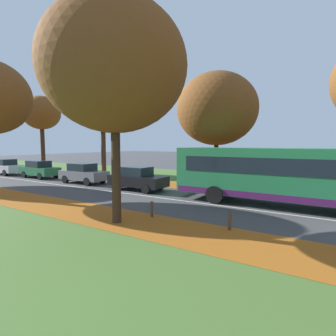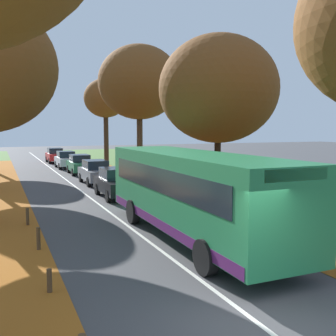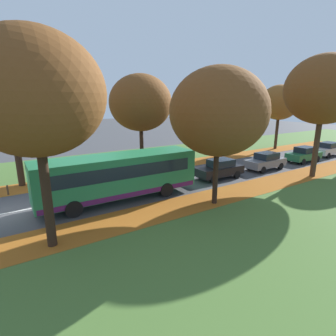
# 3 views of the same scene
# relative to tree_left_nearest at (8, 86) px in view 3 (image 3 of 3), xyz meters

# --- Properties ---
(ground_plane) EXTENTS (160.00, 160.00, 0.00)m
(ground_plane) POSITION_rel_tree_left_nearest_xyz_m (5.38, -1.06, -7.37)
(ground_plane) COLOR #424244
(grass_verge_left) EXTENTS (12.00, 90.00, 0.01)m
(grass_verge_left) POSITION_rel_tree_left_nearest_xyz_m (-3.82, 18.94, -7.37)
(grass_verge_left) COLOR #476B2D
(grass_verge_left) RESTS_ON ground
(leaf_litter_left) EXTENTS (2.80, 60.00, 0.00)m
(leaf_litter_left) POSITION_rel_tree_left_nearest_xyz_m (0.78, 12.94, -7.36)
(leaf_litter_left) COLOR #9E5619
(leaf_litter_left) RESTS_ON grass_verge_left
(leaf_litter_right) EXTENTS (2.80, 60.00, 0.00)m
(leaf_litter_right) POSITION_rel_tree_left_nearest_xyz_m (9.98, 12.94, -7.36)
(leaf_litter_right) COLOR #9E5619
(leaf_litter_right) RESTS_ON grass_verge_right
(road_centre_line) EXTENTS (0.12, 80.00, 0.01)m
(road_centre_line) POSITION_rel_tree_left_nearest_xyz_m (5.38, 18.94, -7.37)
(road_centre_line) COLOR silver
(road_centre_line) RESTS_ON ground
(tree_left_nearest) EXTENTS (5.53, 5.53, 9.90)m
(tree_left_nearest) POSITION_rel_tree_left_nearest_xyz_m (0.00, 0.00, 0.00)
(tree_left_nearest) COLOR #382619
(tree_left_nearest) RESTS_ON ground
(tree_left_near) EXTENTS (5.68, 5.68, 8.73)m
(tree_left_near) POSITION_rel_tree_left_nearest_xyz_m (0.38, 10.19, -1.21)
(tree_left_near) COLOR #382619
(tree_left_near) RESTS_ON ground
(tree_left_mid) EXTENTS (4.80, 4.80, 8.07)m
(tree_left_mid) POSITION_rel_tree_left_nearest_xyz_m (0.26, 20.05, -1.48)
(tree_left_mid) COLOR #422D1E
(tree_left_mid) RESTS_ON ground
(tree_left_far) EXTENTS (5.05, 5.05, 8.46)m
(tree_left_far) POSITION_rel_tree_left_nearest_xyz_m (0.39, 30.64, -1.20)
(tree_left_far) COLOR #382619
(tree_left_far) RESTS_ON ground
(tree_right_nearest) EXTENTS (5.54, 5.54, 9.08)m
(tree_right_nearest) POSITION_rel_tree_left_nearest_xyz_m (10.57, 0.41, -0.80)
(tree_right_nearest) COLOR black
(tree_right_nearest) RESTS_ON ground
(tree_right_near) EXTENTS (5.80, 5.80, 8.32)m
(tree_right_near) POSITION_rel_tree_left_nearest_xyz_m (10.74, 10.02, -1.67)
(tree_right_near) COLOR black
(tree_right_near) RESTS_ON ground
(tree_right_mid) EXTENTS (6.14, 6.14, 9.99)m
(tree_right_mid) POSITION_rel_tree_left_nearest_xyz_m (10.69, 21.42, -0.17)
(tree_right_mid) COLOR #422D1E
(tree_right_mid) RESTS_ON ground
(bollard_second) EXTENTS (0.12, 0.12, 0.70)m
(bollard_second) POSITION_rel_tree_left_nearest_xyz_m (1.87, -0.99, -7.02)
(bollard_second) COLOR #4C3823
(bollard_second) RESTS_ON ground
(bollard_third) EXTENTS (0.12, 0.12, 0.56)m
(bollard_third) POSITION_rel_tree_left_nearest_xyz_m (1.79, 2.48, -7.09)
(bollard_third) COLOR #4C3823
(bollard_third) RESTS_ON ground
(bollard_fourth) EXTENTS (0.12, 0.12, 0.72)m
(bollard_fourth) POSITION_rel_tree_left_nearest_xyz_m (1.87, 5.96, -7.01)
(bollard_fourth) COLOR #4C3823
(bollard_fourth) RESTS_ON ground
(bollard_fifth) EXTENTS (0.12, 0.12, 0.69)m
(bollard_fifth) POSITION_rel_tree_left_nearest_xyz_m (1.78, 9.43, -7.02)
(bollard_fifth) COLOR #4C3823
(bollard_fifth) RESTS_ON ground
(bus) EXTENTS (2.72, 10.42, 2.98)m
(bus) POSITION_rel_tree_left_nearest_xyz_m (6.87, 5.20, -5.67)
(bus) COLOR #237A47
(bus) RESTS_ON ground
(car_black_lead) EXTENTS (1.84, 4.23, 1.62)m
(car_black_lead) POSITION_rel_tree_left_nearest_xyz_m (6.76, 14.20, -6.56)
(car_black_lead) COLOR black
(car_black_lead) RESTS_ON ground
(car_grey_following) EXTENTS (1.79, 4.20, 1.62)m
(car_grey_following) POSITION_rel_tree_left_nearest_xyz_m (6.95, 19.94, -6.56)
(car_grey_following) COLOR slate
(car_grey_following) RESTS_ON ground
(car_green_third_in_line) EXTENTS (1.84, 4.23, 1.62)m
(car_green_third_in_line) POSITION_rel_tree_left_nearest_xyz_m (7.07, 26.17, -6.56)
(car_green_third_in_line) COLOR #1E6038
(car_green_third_in_line) RESTS_ON ground
(car_silver_fourth_in_line) EXTENTS (1.79, 4.20, 1.62)m
(car_silver_fourth_in_line) POSITION_rel_tree_left_nearest_xyz_m (6.78, 31.62, -6.56)
(car_silver_fourth_in_line) COLOR #B7BABF
(car_silver_fourth_in_line) RESTS_ON ground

